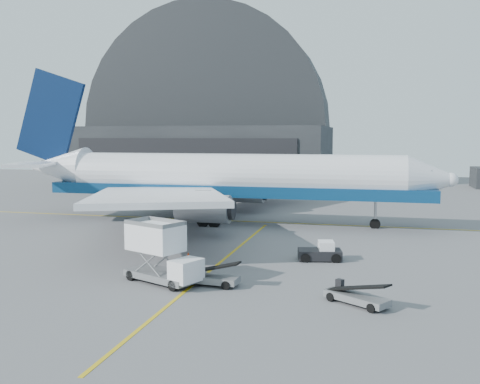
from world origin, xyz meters
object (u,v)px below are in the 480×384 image
(pushback_tug, at_px, (321,253))
(belt_loader_a, at_px, (207,277))
(airliner, at_px, (217,178))
(catering_truck, at_px, (161,254))
(belt_loader_b, at_px, (356,296))

(pushback_tug, xyz_separation_m, belt_loader_a, (-6.87, -9.27, -0.07))
(airliner, bearing_deg, pushback_tug, -50.29)
(catering_truck, distance_m, belt_loader_b, 13.54)
(airliner, xyz_separation_m, pushback_tug, (13.84, -16.66, -4.64))
(belt_loader_b, bearing_deg, pushback_tug, 139.36)
(pushback_tug, height_order, belt_loader_a, belt_loader_a)
(catering_truck, bearing_deg, airliner, 122.28)
(pushback_tug, relative_size, belt_loader_a, 0.82)
(belt_loader_a, xyz_separation_m, belt_loader_b, (10.05, -1.89, -0.03))
(airliner, xyz_separation_m, belt_loader_b, (17.02, -27.82, -4.74))
(pushback_tug, bearing_deg, belt_loader_b, -85.20)
(airliner, xyz_separation_m, belt_loader_a, (6.97, -25.93, -4.71))
(pushback_tug, bearing_deg, catering_truck, -148.11)
(airliner, height_order, belt_loader_a, airliner)
(belt_loader_b, bearing_deg, catering_truck, -153.74)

